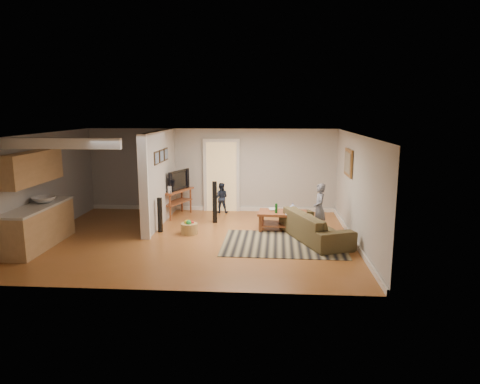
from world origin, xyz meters
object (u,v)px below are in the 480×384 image
sofa (314,239)px  toy_basket (189,228)px  speaker_right (215,202)px  toddler (221,212)px  child (319,233)px  coffee_table (283,216)px  tv_console (176,192)px  speaker_left (160,215)px

sofa → toy_basket: toy_basket is taller
speaker_right → toddler: (0.04, 1.17, -0.57)m
sofa → toy_basket: bearing=63.4°
toy_basket → child: bearing=5.9°
speaker_right → toy_basket: bearing=-127.6°
sofa → speaker_right: (-2.57, 1.40, 0.57)m
coffee_table → speaker_right: speaker_right is taller
tv_console → speaker_right: speaker_right is taller
coffee_table → child: coffee_table is taller
tv_console → sofa: bearing=-7.1°
coffee_table → speaker_left: size_ratio=1.44×
coffee_table → toddler: 2.56m
tv_console → speaker_right: bearing=-7.2°
toddler → coffee_table: bearing=135.8°
speaker_left → child: speaker_left is taller
toy_basket → child: child is taller
speaker_left → tv_console: bearing=107.7°
coffee_table → toy_basket: bearing=-167.2°
coffee_table → speaker_right: size_ratio=1.12×
sofa → child: child is taller
child → toddler: 3.34m
tv_console → speaker_right: size_ratio=1.15×
tv_console → child: tv_console is taller
toy_basket → sofa: bearing=-4.9°
sofa → child: (0.17, 0.59, 0.00)m
sofa → toddler: toddler is taller
sofa → speaker_left: (-3.83, 0.38, 0.44)m
toy_basket → child: (3.24, 0.33, -0.15)m
tv_console → toy_basket: bearing=-47.2°
child → toddler: size_ratio=1.38×
sofa → speaker_right: bearing=39.7°
child → toddler: child is taller
toy_basket → coffee_table: bearing=12.8°
sofa → speaker_left: size_ratio=2.55×
coffee_table → speaker_left: speaker_left is taller
toy_basket → toddler: toddler is taller
sofa → toddler: size_ratio=2.49×
tv_console → child: size_ratio=1.06×
tv_console → toy_basket: size_ratio=3.17×
speaker_left → child: bearing=22.7°
tv_console → toy_basket: tv_console is taller
sofa → tv_console: 4.35m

